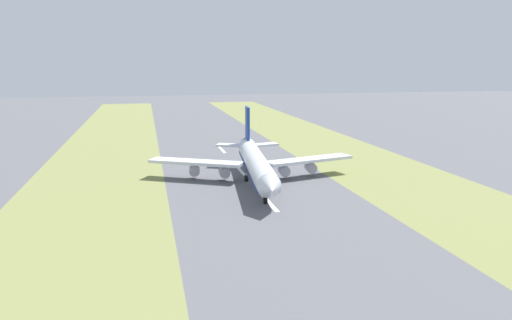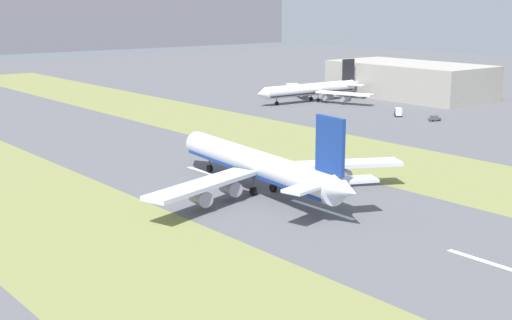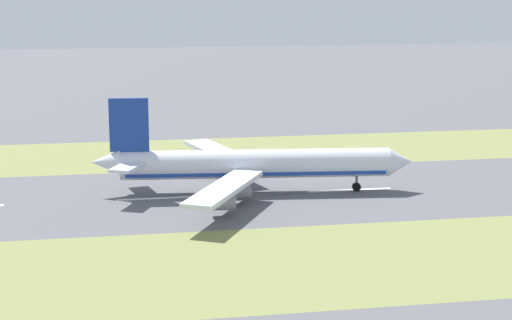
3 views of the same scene
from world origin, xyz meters
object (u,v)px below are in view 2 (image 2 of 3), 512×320
at_px(service_truck, 398,112).
at_px(airplane_parked_apron, 313,89).
at_px(terminal_building, 410,80).
at_px(apron_car, 435,118).
at_px(airplane_main_jet, 261,166).

bearing_deg(service_truck, airplane_parked_apron, 86.16).
distance_m(terminal_building, airplane_parked_apron, 46.35).
xyz_separation_m(service_truck, apron_car, (1.47, -15.34, -0.66)).
bearing_deg(airplane_parked_apron, apron_car, -91.63).
xyz_separation_m(airplane_main_jet, apron_car, (109.32, 36.82, -5.02)).
distance_m(service_truck, apron_car, 15.43).
bearing_deg(terminal_building, airplane_parked_apron, 159.67).
height_order(airplane_main_jet, airplane_parked_apron, airplane_main_jet).
relative_size(airplane_parked_apron, service_truck, 9.69).
distance_m(airplane_parked_apron, service_truck, 49.75).
height_order(airplane_parked_apron, apron_car, airplane_parked_apron).
bearing_deg(apron_car, airplane_parked_apron, 88.37).
height_order(terminal_building, service_truck, terminal_building).
relative_size(terminal_building, service_truck, 12.08).
height_order(service_truck, apron_car, service_truck).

